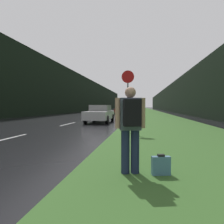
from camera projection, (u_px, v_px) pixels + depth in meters
grass_verge at (149, 113)px, 40.07m from camera, size 6.00×240.00×0.02m
lane_stripe_b at (4, 139)px, 7.85m from camera, size 0.12×3.00×0.01m
lane_stripe_c at (68, 124)px, 14.77m from camera, size 0.12×3.00×0.01m
lane_stripe_d at (92, 118)px, 21.69m from camera, size 0.12×3.00×0.01m
lane_stripe_e at (104, 115)px, 28.62m from camera, size 0.12×3.00×0.01m
treeline_far_side at (82, 94)px, 52.30m from camera, size 2.00×140.00×8.93m
treeline_near_side at (173, 99)px, 49.00m from camera, size 2.00×140.00×6.45m
stop_sign at (128, 96)px, 9.82m from camera, size 0.62×0.07×3.07m
hitchhiker_with_backpack at (131, 124)px, 3.79m from camera, size 0.57×0.47×1.68m
suitcase at (161, 166)px, 3.74m from camera, size 0.36×0.19×0.41m
car_passing_near at (100, 114)px, 16.41m from camera, size 1.86×4.61×1.41m
car_passing_far at (121, 110)px, 33.72m from camera, size 2.01×4.45×1.37m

